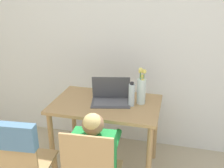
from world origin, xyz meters
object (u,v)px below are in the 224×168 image
(chair_spare, at_px, (18,153))
(flower_vase, at_px, (141,89))
(laptop, at_px, (111,96))
(person_seated, at_px, (96,151))
(water_bottle, at_px, (132,95))

(chair_spare, xyz_separation_m, flower_vase, (0.83, 0.81, 0.30))
(chair_spare, bearing_deg, laptop, -130.59)
(laptop, distance_m, flower_vase, 0.31)
(chair_spare, bearing_deg, person_seated, -167.84)
(flower_vase, relative_size, water_bottle, 1.53)
(chair_spare, relative_size, flower_vase, 2.47)
(chair_spare, relative_size, laptop, 2.17)
(person_seated, bearing_deg, flower_vase, -116.19)
(chair_spare, relative_size, water_bottle, 3.78)
(chair_spare, distance_m, flower_vase, 1.20)
(water_bottle, bearing_deg, flower_vase, 43.08)
(chair_spare, height_order, person_seated, person_seated)
(laptop, relative_size, flower_vase, 1.14)
(person_seated, height_order, flower_vase, flower_vase)
(person_seated, distance_m, laptop, 0.63)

